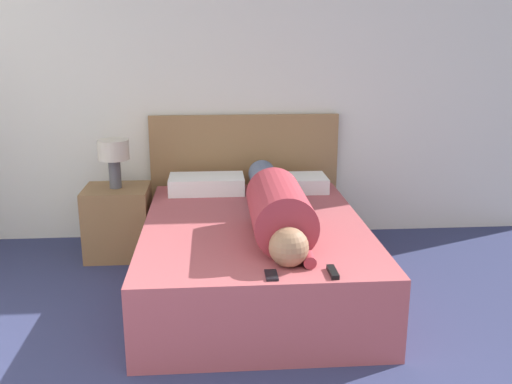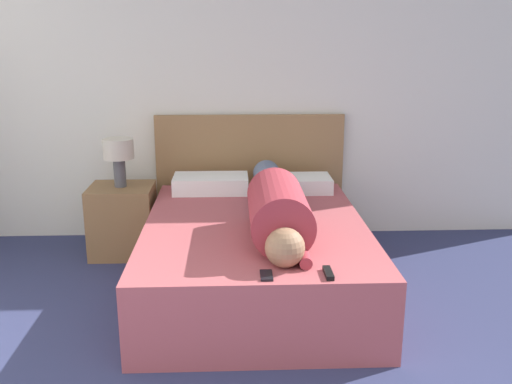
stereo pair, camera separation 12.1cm
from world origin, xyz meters
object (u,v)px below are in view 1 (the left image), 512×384
object	(u,v)px
tv_remote	(333,272)
cell_phone	(271,275)
table_lamp	(114,154)
person_lying	(276,205)
pillow_second	(291,183)
pillow_near_headboard	(207,184)
nightstand	(118,222)
bed	(254,256)

from	to	relation	value
tv_remote	cell_phone	world-z (taller)	tv_remote
table_lamp	person_lying	bearing A→B (deg)	-35.93
pillow_second	table_lamp	bearing A→B (deg)	-177.02
pillow_near_headboard	person_lying	bearing A→B (deg)	-63.43
pillow_second	cell_phone	xyz separation A→B (m)	(-0.33, -1.66, -0.05)
nightstand	pillow_near_headboard	xyz separation A→B (m)	(0.69, 0.07, 0.27)
tv_remote	nightstand	bearing A→B (deg)	130.65
person_lying	cell_phone	xyz separation A→B (m)	(-0.11, -0.76, -0.15)
cell_phone	bed	bearing A→B (deg)	91.53
pillow_second	nightstand	bearing A→B (deg)	-177.02
bed	table_lamp	size ratio (longest dim) A/B	5.28
table_lamp	pillow_near_headboard	world-z (taller)	table_lamp
table_lamp	pillow_second	world-z (taller)	table_lamp
pillow_near_headboard	pillow_second	distance (m)	0.67
person_lying	table_lamp	bearing A→B (deg)	144.07
person_lying	cell_phone	size ratio (longest dim) A/B	13.82
person_lying	pillow_second	size ratio (longest dim) A/B	3.23
person_lying	pillow_near_headboard	size ratio (longest dim) A/B	3.06
tv_remote	cell_phone	bearing A→B (deg)	-179.43
person_lying	cell_phone	world-z (taller)	person_lying
pillow_second	tv_remote	size ratio (longest dim) A/B	3.71
pillow_near_headboard	tv_remote	size ratio (longest dim) A/B	3.91
nightstand	cell_phone	xyz separation A→B (m)	(1.04, -1.59, 0.21)
pillow_second	pillow_near_headboard	bearing A→B (deg)	180.00
pillow_near_headboard	cell_phone	size ratio (longest dim) A/B	4.51
bed	pillow_second	distance (m)	0.91
nightstand	pillow_second	distance (m)	1.40
pillow_near_headboard	tv_remote	bearing A→B (deg)	-68.08
table_lamp	tv_remote	bearing A→B (deg)	-49.35
table_lamp	pillow_near_headboard	xyz separation A→B (m)	(0.69, 0.07, -0.27)
cell_phone	pillow_near_headboard	bearing A→B (deg)	101.71
nightstand	pillow_near_headboard	bearing A→B (deg)	5.85
pillow_near_headboard	pillow_second	bearing A→B (deg)	0.00
table_lamp	cell_phone	xyz separation A→B (m)	(1.04, -1.59, -0.33)
nightstand	pillow_near_headboard	size ratio (longest dim) A/B	0.94
pillow_second	cell_phone	distance (m)	1.69
person_lying	pillow_near_headboard	xyz separation A→B (m)	(-0.45, 0.90, -0.09)
nightstand	tv_remote	distance (m)	2.10
pillow_near_headboard	tv_remote	xyz separation A→B (m)	(0.67, -1.66, -0.05)
pillow_second	person_lying	bearing A→B (deg)	-103.93
bed	nightstand	world-z (taller)	nightstand
pillow_near_headboard	cell_phone	bearing A→B (deg)	-78.29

